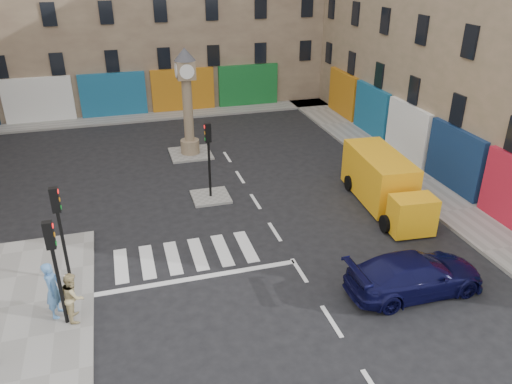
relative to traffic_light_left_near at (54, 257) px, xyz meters
name	(u,v)px	position (x,y,z in m)	size (l,w,h in m)	color
ground	(309,286)	(8.30, -0.20, -2.62)	(120.00, 120.00, 0.00)	black
sidewalk_right	(385,159)	(17.00, 9.80, -2.55)	(2.60, 30.00, 0.15)	gray
sidewalk_far	(145,116)	(4.30, 22.00, -2.55)	(32.00, 2.40, 0.15)	gray
island_near	(211,197)	(6.30, 7.80, -2.56)	(1.80, 1.80, 0.12)	gray
island_far	(191,154)	(6.30, 13.80, -2.56)	(2.40, 2.40, 0.12)	gray
building_right	(506,11)	(23.30, 9.80, 5.38)	(10.00, 30.00, 16.00)	#987C63
traffic_light_left_near	(54,257)	(0.00, 0.00, 0.00)	(0.28, 0.22, 3.70)	black
traffic_light_left_far	(59,220)	(0.00, 2.40, 0.00)	(0.28, 0.22, 3.70)	black
traffic_light_island	(209,148)	(6.30, 7.80, -0.03)	(0.28, 0.22, 3.70)	black
clock_pillar	(187,96)	(6.30, 13.80, 0.93)	(1.20, 1.20, 6.10)	#987C63
navy_sedan	(415,274)	(11.74, -1.52, -1.89)	(2.03, 5.00, 1.45)	black
yellow_van	(384,182)	(14.02, 4.86, -1.47)	(2.57, 6.51, 2.32)	#FFAD15
pedestrian_blue	(53,290)	(-0.30, 0.48, -1.48)	(0.73, 0.48, 1.99)	#578AC7
pedestrian_tan	(73,296)	(0.30, 0.15, -1.62)	(0.83, 0.64, 1.70)	tan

